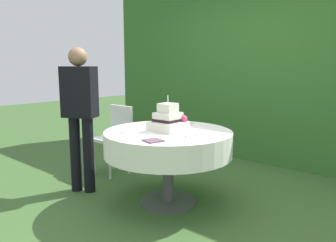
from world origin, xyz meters
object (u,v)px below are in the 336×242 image
object	(u,v)px
cake_table	(168,143)
wedding_cake	(168,121)
napkin_stack	(153,141)
serving_plate_left	(189,123)
standing_person	(80,110)
garden_chair	(116,133)
serving_plate_far	(190,136)
serving_plate_near	(126,131)

from	to	relation	value
cake_table	wedding_cake	xyz separation A→B (m)	(-0.01, 0.02, 0.23)
cake_table	napkin_stack	world-z (taller)	napkin_stack
serving_plate_left	wedding_cake	bearing A→B (deg)	-80.21
serving_plate_left	standing_person	world-z (taller)	standing_person
wedding_cake	garden_chair	xyz separation A→B (m)	(-1.14, 0.27, -0.32)
garden_chair	napkin_stack	bearing A→B (deg)	-27.92
serving_plate_far	garden_chair	bearing A→B (deg)	166.48
wedding_cake	napkin_stack	xyz separation A→B (m)	(0.22, -0.45, -0.09)
serving_plate_near	serving_plate_far	world-z (taller)	same
wedding_cake	standing_person	size ratio (longest dim) A/B	0.22
wedding_cake	napkin_stack	world-z (taller)	wedding_cake
serving_plate_left	napkin_stack	bearing A→B (deg)	-71.89
serving_plate_far	garden_chair	distance (m)	1.54
wedding_cake	serving_plate_left	bearing A→B (deg)	99.79
cake_table	serving_plate_near	xyz separation A→B (m)	(-0.28, -0.31, 0.13)
cake_table	wedding_cake	world-z (taller)	wedding_cake
serving_plate_left	garden_chair	distance (m)	1.10
cake_table	serving_plate_far	xyz separation A→B (m)	(0.33, -0.07, 0.13)
serving_plate_near	serving_plate_left	size ratio (longest dim) A/B	1.11
napkin_stack	serving_plate_left	bearing A→B (deg)	108.11
serving_plate_far	standing_person	size ratio (longest dim) A/B	0.06
serving_plate_near	garden_chair	xyz separation A→B (m)	(-0.87, 0.59, -0.22)
serving_plate_far	garden_chair	world-z (taller)	garden_chair
wedding_cake	serving_plate_near	bearing A→B (deg)	-129.45
cake_table	serving_plate_near	size ratio (longest dim) A/B	9.80
napkin_stack	serving_plate_near	bearing A→B (deg)	165.51
standing_person	serving_plate_left	bearing A→B (deg)	45.18
garden_chair	wedding_cake	bearing A→B (deg)	-13.22
wedding_cake	serving_plate_near	distance (m)	0.43
garden_chair	standing_person	bearing A→B (deg)	-72.04
serving_plate_near	garden_chair	bearing A→B (deg)	145.77
cake_table	serving_plate_near	bearing A→B (deg)	-132.19
serving_plate_left	standing_person	xyz separation A→B (m)	(-0.84, -0.85, 0.17)
wedding_cake	serving_plate_left	xyz separation A→B (m)	(-0.08, 0.44, -0.09)
wedding_cake	serving_plate_left	size ratio (longest dim) A/B	3.01
wedding_cake	garden_chair	size ratio (longest dim) A/B	0.40
serving_plate_far	serving_plate_left	xyz separation A→B (m)	(-0.41, 0.53, 0.00)
cake_table	garden_chair	distance (m)	1.19
napkin_stack	standing_person	xyz separation A→B (m)	(-1.14, 0.04, 0.17)
wedding_cake	garden_chair	distance (m)	1.21
serving_plate_near	standing_person	bearing A→B (deg)	-172.49
serving_plate_near	garden_chair	world-z (taller)	garden_chair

